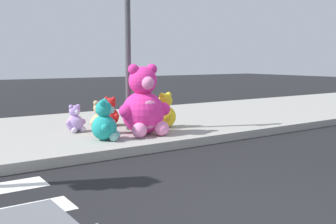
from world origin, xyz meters
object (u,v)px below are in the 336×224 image
plush_tan (101,120)px  plush_teal (105,124)px  sign_pole (128,40)px  plush_brown (138,112)px  plush_yellow (165,113)px  plush_red (110,114)px  plush_pink_large (144,106)px  plush_lavender (75,121)px

plush_tan → plush_teal: size_ratio=0.89×
sign_pole → plush_brown: (0.43, 0.42, -1.43)m
sign_pole → plush_yellow: (0.72, -0.16, -1.42)m
plush_red → plush_pink_large: bearing=-85.9°
plush_brown → plush_teal: bearing=-138.6°
plush_brown → plush_lavender: bearing=-176.9°
plush_lavender → plush_pink_large: bearing=-44.8°
plush_teal → plush_brown: bearing=41.4°
plush_lavender → plush_yellow: bearing=-16.8°
plush_teal → plush_red: 1.50m
plush_brown → plush_lavender: size_ratio=1.30×
plush_pink_large → plush_lavender: plush_pink_large is taller
plush_tan → plush_yellow: (1.36, -0.04, 0.03)m
plush_tan → plush_brown: bearing=26.7°
plush_brown → plush_yellow: bearing=-63.4°
plush_lavender → plush_tan: bearing=-56.5°
plush_yellow → plush_red: plush_yellow is taller
plush_lavender → plush_brown: bearing=3.1°
plush_brown → plush_lavender: plush_brown is taller
plush_yellow → plush_lavender: plush_yellow is taller
plush_yellow → plush_teal: bearing=-161.2°
plush_teal → plush_red: plush_teal is taller
plush_pink_large → plush_lavender: 1.35m
plush_brown → plush_tan: plush_brown is taller
sign_pole → plush_pink_large: 1.33m
sign_pole → plush_brown: 1.55m
sign_pole → plush_red: bearing=98.9°
sign_pole → plush_pink_large: sign_pole is taller
plush_pink_large → plush_red: size_ratio=2.14×
plush_pink_large → plush_lavender: (-0.94, 0.93, -0.30)m
plush_teal → plush_lavender: plush_teal is taller
sign_pole → plush_lavender: 1.80m
plush_yellow → plush_teal: plush_yellow is taller
plush_red → plush_tan: bearing=-125.5°
plush_yellow → sign_pole: bearing=167.5°
plush_brown → plush_teal: 1.66m
plush_tan → plush_teal: 0.59m
sign_pole → plush_brown: size_ratio=4.79×
plush_pink_large → plush_yellow: bearing=30.4°
plush_teal → sign_pole: bearing=39.9°
plush_pink_large → plush_yellow: plush_pink_large is taller
plush_yellow → plush_red: size_ratio=1.19×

